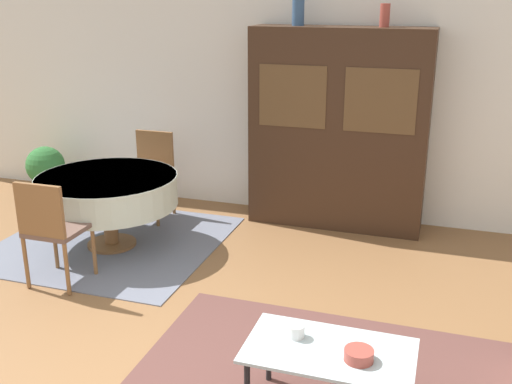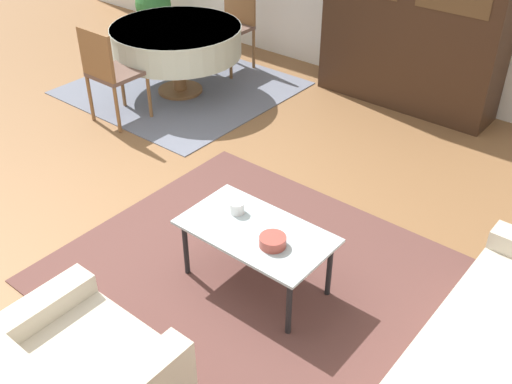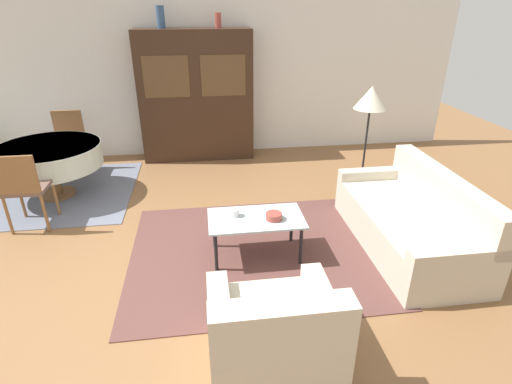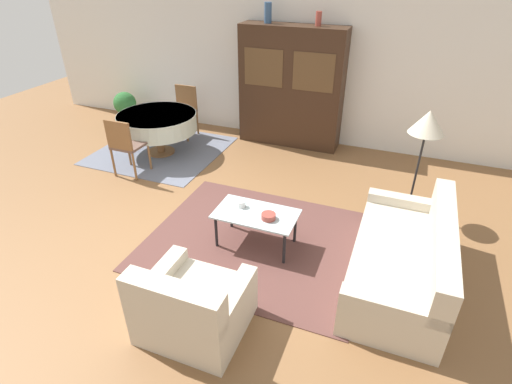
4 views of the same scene
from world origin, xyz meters
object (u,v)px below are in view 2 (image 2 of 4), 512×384
(coffee_table, at_px, (256,236))
(display_cabinet, at_px, (417,3))
(dining_table, at_px, (177,40))
(bowl, at_px, (273,241))
(dining_chair_near, at_px, (109,69))
(potted_plant, at_px, (154,9))
(cup, at_px, (237,207))
(dining_chair_far, at_px, (233,21))

(coffee_table, height_order, display_cabinet, display_cabinet)
(dining_table, bearing_deg, bowl, -34.57)
(dining_chair_near, distance_m, potted_plant, 2.46)
(dining_table, height_order, potted_plant, dining_table)
(cup, bearing_deg, dining_chair_far, 131.38)
(dining_table, bearing_deg, dining_chair_near, -90.00)
(dining_chair_near, bearing_deg, dining_table, 90.00)
(dining_chair_near, xyz_separation_m, cup, (2.34, -0.87, -0.06))
(dining_table, xyz_separation_m, dining_chair_far, (0.00, 0.90, -0.03))
(dining_chair_far, distance_m, cup, 3.54)
(display_cabinet, bearing_deg, dining_table, -146.80)
(potted_plant, bearing_deg, dining_chair_far, -5.34)
(coffee_table, distance_m, dining_chair_near, 2.73)
(dining_chair_far, xyz_separation_m, potted_plant, (-1.50, 0.14, -0.20))
(cup, distance_m, bowl, 0.41)
(dining_chair_near, distance_m, bowl, 2.91)
(dining_table, relative_size, cup, 13.71)
(dining_table, distance_m, cup, 2.93)
(dining_chair_far, bearing_deg, potted_plant, -5.34)
(dining_chair_far, distance_m, bowl, 3.90)
(coffee_table, bearing_deg, potted_plant, 144.79)
(dining_chair_near, relative_size, bowl, 5.66)
(dining_chair_far, height_order, cup, dining_chair_far)
(dining_table, distance_m, dining_chair_far, 0.90)
(display_cabinet, distance_m, cup, 3.14)
(coffee_table, bearing_deg, bowl, -17.45)
(display_cabinet, bearing_deg, bowl, -76.99)
(bowl, bearing_deg, display_cabinet, 103.01)
(coffee_table, xyz_separation_m, dining_chair_near, (-2.56, 0.93, 0.15))
(dining_table, relative_size, dining_chair_far, 1.43)
(dining_table, distance_m, potted_plant, 1.84)
(dining_table, height_order, cup, dining_table)
(cup, bearing_deg, dining_chair_near, 159.71)
(potted_plant, bearing_deg, display_cabinet, 4.41)
(dining_table, bearing_deg, dining_chair_far, 90.00)
(display_cabinet, bearing_deg, dining_chair_far, -168.39)
(display_cabinet, distance_m, dining_chair_far, 2.10)
(display_cabinet, xyz_separation_m, cup, (0.35, -3.07, -0.55))
(coffee_table, relative_size, dining_chair_near, 1.03)
(bowl, bearing_deg, coffee_table, 162.55)
(dining_table, relative_size, bowl, 8.12)
(coffee_table, xyz_separation_m, cup, (-0.22, 0.07, 0.09))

